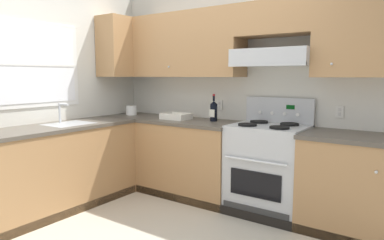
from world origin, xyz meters
TOP-DOWN VIEW (x-y plane):
  - wall_back at (0.41, 1.53)m, footprint 4.68×0.57m
  - wall_left at (-1.59, 0.23)m, footprint 0.47×4.00m
  - counter_back_run at (0.15, 1.24)m, footprint 3.60×0.65m
  - counter_left_run at (-1.24, -0.00)m, footprint 0.63×1.91m
  - stove at (0.65, 1.25)m, footprint 0.76×0.62m
  - wine_bottle at (-0.06, 1.34)m, footprint 0.08×0.09m
  - bowl at (-0.53, 1.23)m, footprint 0.33×0.24m
  - paper_towel_roll at (-1.31, 1.26)m, footprint 0.14×0.14m

SIDE VIEW (x-z plane):
  - counter_back_run at x=0.15m, z-range 0.00..0.91m
  - counter_left_run at x=-1.24m, z-range -0.11..1.03m
  - stove at x=0.65m, z-range -0.12..1.08m
  - bowl at x=-0.53m, z-range 0.90..0.97m
  - paper_towel_roll at x=-1.31m, z-range 0.91..1.03m
  - wine_bottle at x=-0.06m, z-range 0.88..1.19m
  - wall_left at x=-1.59m, z-range 0.07..2.62m
  - wall_back at x=0.41m, z-range 0.20..2.75m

